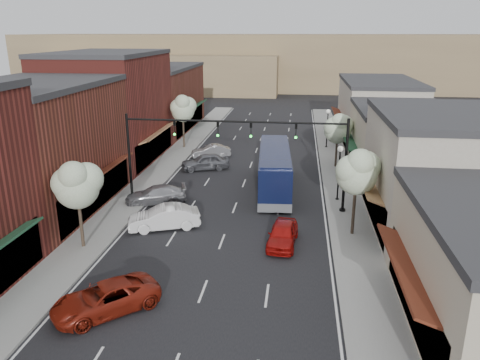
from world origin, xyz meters
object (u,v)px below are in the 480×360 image
(lamp_post_near, at_px, (339,164))
(parked_car_c, at_px, (156,195))
(tree_right_far, at_px, (338,128))
(lamp_post_far, at_px, (328,122))
(signal_mast_left, at_px, (159,146))
(tree_left_near, at_px, (77,183))
(tree_left_far, at_px, (183,108))
(tree_right_near, at_px, (358,171))
(parked_car_a, at_px, (106,298))
(signal_mast_right, at_px, (312,151))
(parked_car_b, at_px, (164,218))
(parked_car_d, at_px, (205,162))
(parked_car_e, at_px, (211,151))
(red_hatchback, at_px, (283,234))
(coach_bus, at_px, (274,169))

(lamp_post_near, bearing_deg, parked_car_c, -170.98)
(tree_right_far, xyz_separation_m, lamp_post_far, (-0.55, 8.06, -0.99))
(signal_mast_left, distance_m, tree_left_near, 8.48)
(tree_left_near, relative_size, tree_left_far, 0.93)
(tree_right_near, bearing_deg, parked_car_a, -140.65)
(tree_left_near, relative_size, parked_car_a, 1.13)
(signal_mast_right, relative_size, parked_car_b, 1.72)
(tree_right_far, height_order, tree_left_far, tree_left_far)
(signal_mast_right, height_order, lamp_post_far, signal_mast_right)
(signal_mast_right, xyz_separation_m, tree_left_near, (-13.87, -8.05, -0.40))
(parked_car_d, distance_m, parked_car_e, 4.51)
(lamp_post_far, relative_size, parked_car_a, 0.88)
(tree_right_far, relative_size, lamp_post_far, 1.22)
(signal_mast_right, bearing_deg, red_hatchback, -106.62)
(parked_car_e, bearing_deg, parked_car_a, -19.57)
(lamp_post_far, relative_size, coach_bus, 0.38)
(tree_right_near, height_order, tree_left_far, tree_left_far)
(signal_mast_left, height_order, parked_car_a, signal_mast_left)
(tree_left_near, xyz_separation_m, parked_car_c, (2.05, 8.33, -3.54))
(parked_car_c, bearing_deg, tree_left_near, -30.98)
(signal_mast_right, bearing_deg, signal_mast_left, 180.00)
(lamp_post_near, relative_size, lamp_post_far, 1.00)
(signal_mast_left, relative_size, parked_car_d, 1.79)
(parked_car_e, bearing_deg, parked_car_d, -16.69)
(red_hatchback, relative_size, parked_car_e, 1.03)
(tree_left_near, xyz_separation_m, parked_car_b, (4.05, 3.63, -3.43))
(tree_left_near, relative_size, lamp_post_near, 1.28)
(tree_left_near, bearing_deg, lamp_post_far, 60.22)
(signal_mast_left, height_order, tree_left_near, signal_mast_left)
(signal_mast_right, xyz_separation_m, signal_mast_left, (-11.24, 0.00, 0.00))
(tree_right_far, xyz_separation_m, parked_car_b, (-12.55, -16.37, -3.20))
(tree_left_far, distance_m, parked_car_a, 32.77)
(coach_bus, bearing_deg, signal_mast_right, -61.48)
(lamp_post_far, distance_m, red_hatchback, 26.36)
(signal_mast_left, distance_m, lamp_post_near, 13.75)
(lamp_post_far, relative_size, parked_car_e, 1.09)
(tree_left_near, distance_m, parked_car_b, 6.43)
(tree_left_far, relative_size, red_hatchback, 1.46)
(tree_right_far, height_order, parked_car_b, tree_right_far)
(tree_left_near, bearing_deg, signal_mast_right, 30.14)
(tree_right_far, distance_m, lamp_post_near, 9.51)
(tree_right_near, height_order, parked_car_d, tree_right_near)
(tree_left_far, bearing_deg, lamp_post_near, -43.89)
(signal_mast_right, relative_size, parked_car_c, 1.76)
(lamp_post_far, height_order, red_hatchback, lamp_post_far)
(red_hatchback, bearing_deg, tree_right_far, 80.84)
(lamp_post_near, xyz_separation_m, red_hatchback, (-3.96, -8.46, -2.29))
(parked_car_b, height_order, parked_car_d, parked_car_b)
(tree_left_near, bearing_deg, parked_car_d, 77.28)
(tree_left_near, distance_m, parked_car_e, 22.96)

